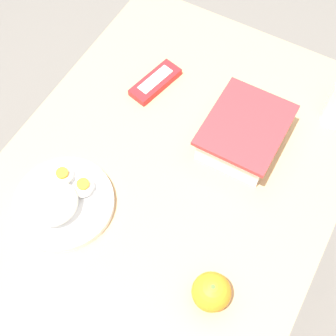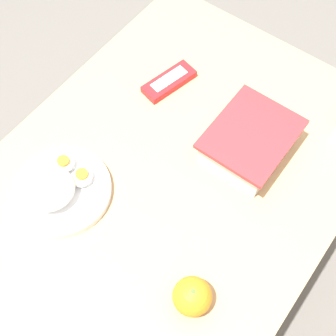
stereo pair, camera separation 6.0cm
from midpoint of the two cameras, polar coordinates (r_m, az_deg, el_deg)
ground_plane at (r=1.63m, az=1.04°, el=-12.74°), size 10.00×10.00×0.00m
table at (r=1.08m, az=1.54°, el=-4.16°), size 0.95×0.68×0.70m
food_container at (r=1.00m, az=11.61°, el=2.92°), size 0.19×0.16×0.07m
orange_fruit at (r=0.85m, az=5.08°, el=-15.46°), size 0.07×0.07×0.07m
rice_plate at (r=0.95m, az=-11.33°, el=-2.59°), size 0.20×0.20×0.07m
candy_bar at (r=1.10m, az=1.73°, el=10.42°), size 0.14×0.08×0.02m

